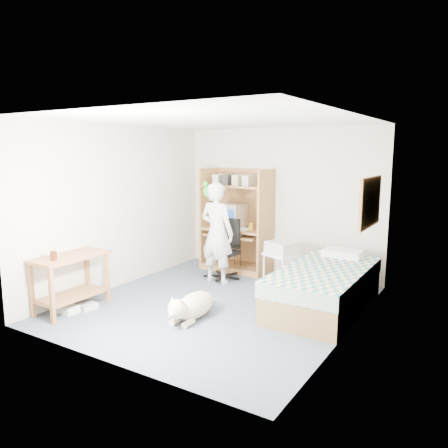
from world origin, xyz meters
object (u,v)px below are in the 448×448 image
side_desk (71,274)px  person (217,233)px  office_chair (224,257)px  bed (324,288)px  dog (192,306)px  printer_cart (281,265)px  computer_hutch (237,224)px

side_desk → person: person is taller
office_chair → person: 0.56m
bed → side_desk: size_ratio=2.02×
side_desk → person: 2.31m
dog → printer_cart: 1.77m
person → printer_cart: person is taller
computer_hutch → printer_cart: size_ratio=3.17×
computer_hutch → office_chair: computer_hutch is taller
computer_hutch → bed: size_ratio=0.89×
computer_hutch → side_desk: 3.08m
person → office_chair: bearing=-77.8°
computer_hutch → office_chair: bearing=-82.1°
computer_hutch → person: computer_hutch is taller
side_desk → dog: (1.55, 0.59, -0.32)m
office_chair → dog: bearing=-67.3°
office_chair → dog: 1.90m
computer_hutch → office_chair: (0.08, -0.56, -0.47)m
office_chair → person: person is taller
dog → printer_cart: bearing=72.7°
office_chair → printer_cart: size_ratio=1.72×
computer_hutch → printer_cart: bearing=-29.2°
office_chair → dog: office_chair is taller
side_desk → dog: bearing=20.9°
computer_hutch → bed: (2.00, -1.12, -0.53)m
computer_hutch → printer_cart: (1.14, -0.64, -0.45)m
office_chair → dog: size_ratio=0.94×
bed → printer_cart: bed is taller
computer_hutch → printer_cart: computer_hutch is taller
computer_hutch → person: size_ratio=1.11×
dog → computer_hutch: bearing=103.6°
person → computer_hutch: bearing=-78.4°
office_chair → printer_cart: bearing=-0.6°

